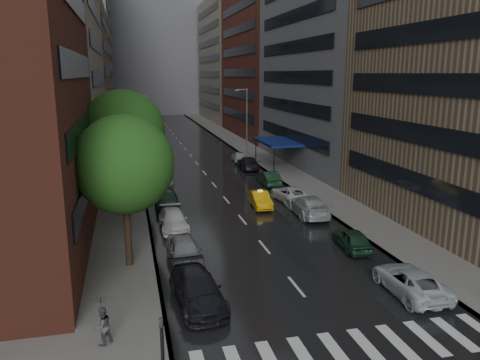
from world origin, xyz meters
The scene contains 19 objects.
ground centered at (0.00, 0.00, 0.00)m, with size 220.00×220.00×0.00m, color gray.
road centered at (0.00, 50.00, 0.01)m, with size 14.00×140.00×0.01m, color black.
sidewalk_left centered at (-9.00, 50.00, 0.07)m, with size 4.00×140.00×0.15m, color gray.
sidewalk_right centered at (9.00, 50.00, 0.07)m, with size 4.00×140.00×0.15m, color gray.
crosswalk centered at (0.20, -2.00, 0.01)m, with size 13.15×2.80×0.01m.
buildings_left centered at (-15.00, 58.79, 15.99)m, with size 8.00×108.00×38.00m.
buildings_right centered at (15.00, 56.70, 15.03)m, with size 8.05×109.10×36.00m.
building_far centered at (0.00, 118.00, 16.00)m, with size 40.00×14.00×32.00m, color slate.
tree_near centered at (-8.60, 8.76, 6.11)m, with size 5.60×5.60×8.92m.
tree_mid centered at (-8.60, 18.85, 6.82)m, with size 6.25×6.25×9.96m.
tree_far centered at (-8.60, 29.47, 5.98)m, with size 5.48×5.48×8.73m.
taxi centered at (2.33, 19.14, 0.67)m, with size 1.41×4.06×1.34m, color #E8AD0C.
parked_cars_left centered at (-5.40, 18.34, 0.75)m, with size 3.19×35.91×1.60m.
parked_cars_right centered at (5.40, 20.30, 0.72)m, with size 2.75×42.40×1.61m.
ped_black_umbrella centered at (-9.74, 0.54, 1.39)m, with size 1.02×0.99×2.09m.
traffic_light centered at (-7.60, -4.13, 2.23)m, with size 0.18×0.15×3.45m.
street_lamp_left centered at (-7.72, 30.00, 4.89)m, with size 1.74×0.22×9.00m.
street_lamp_right centered at (7.72, 45.00, 4.89)m, with size 1.74×0.22×9.00m.
awning centered at (8.98, 35.00, 3.13)m, with size 4.00×8.00×3.12m.
Camera 1 is at (-8.32, -17.64, 11.08)m, focal length 35.00 mm.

